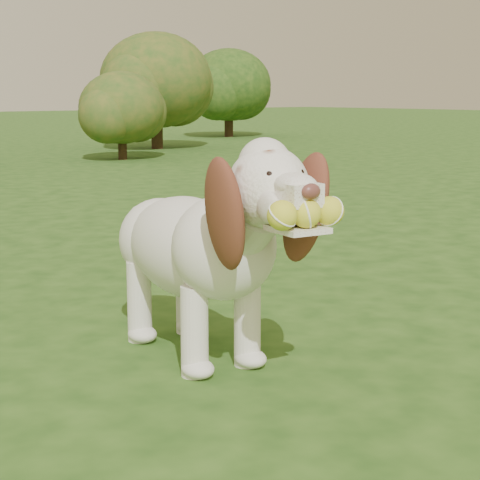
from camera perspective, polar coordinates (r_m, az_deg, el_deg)
ground at (r=3.56m, az=-3.41°, el=-6.20°), size 80.00×80.00×0.00m
dog at (r=3.02m, az=-2.63°, el=-0.10°), size 0.58×1.35×0.88m
shrub_d at (r=12.54m, az=-8.43°, el=9.29°), size 1.30×1.30×1.35m
shrub_f at (r=14.91m, az=-5.99°, el=11.23°), size 2.03×2.03×2.11m
shrub_h at (r=18.95m, az=-0.81°, el=10.97°), size 1.96×1.96×2.03m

